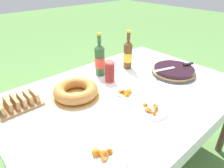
{
  "coord_description": "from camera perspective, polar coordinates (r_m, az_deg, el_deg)",
  "views": [
    {
      "loc": [
        -0.85,
        -0.81,
        1.43
      ],
      "look_at": [
        -0.07,
        0.07,
        0.77
      ],
      "focal_mm": 32.0,
      "sensor_mm": 36.0,
      "label": 1
    }
  ],
  "objects": [
    {
      "name": "snack_plate_right",
      "position": [
        0.94,
        -2.14,
        -19.97
      ],
      "size": [
        0.22,
        0.22,
        0.06
      ],
      "color": "white",
      "rests_on": "tablecloth"
    },
    {
      "name": "snack_plate_near",
      "position": [
        1.22,
        11.21,
        -7.19
      ],
      "size": [
        0.19,
        0.19,
        0.05
      ],
      "color": "white",
      "rests_on": "tablecloth"
    },
    {
      "name": "cider_bottle_amber",
      "position": [
        1.69,
        4.55,
        8.42
      ],
      "size": [
        0.07,
        0.07,
        0.32
      ],
      "color": "brown",
      "rests_on": "tablecloth"
    },
    {
      "name": "tablecloth",
      "position": [
        1.39,
        3.89,
        -2.82
      ],
      "size": [
        1.62,
        1.11,
        0.1
      ],
      "color": "white",
      "rests_on": "garden_table"
    },
    {
      "name": "garden_table",
      "position": [
        1.42,
        3.82,
        -4.51
      ],
      "size": [
        1.61,
        1.1,
        0.7
      ],
      "color": "brown",
      "rests_on": "ground_plane"
    },
    {
      "name": "snack_plate_left",
      "position": [
        1.34,
        3.76,
        -2.76
      ],
      "size": [
        0.22,
        0.22,
        0.05
      ],
      "color": "white",
      "rests_on": "tablecloth"
    },
    {
      "name": "cup_stack",
      "position": [
        1.47,
        -0.63,
        3.51
      ],
      "size": [
        0.07,
        0.07,
        0.16
      ],
      "color": "#E04C47",
      "rests_on": "tablecloth"
    },
    {
      "name": "bundt_cake",
      "position": [
        1.34,
        -10.3,
        -1.9
      ],
      "size": [
        0.32,
        0.32,
        0.08
      ],
      "color": "tan",
      "rests_on": "tablecloth"
    },
    {
      "name": "serving_knife",
      "position": [
        1.69,
        18.16,
        4.78
      ],
      "size": [
        0.36,
        0.14,
        0.01
      ],
      "rotation": [
        0.0,
        0.0,
        2.81
      ],
      "color": "silver",
      "rests_on": "berry_tart"
    },
    {
      "name": "bread_board",
      "position": [
        1.35,
        -25.13,
        -4.85
      ],
      "size": [
        0.26,
        0.18,
        0.07
      ],
      "color": "olive",
      "rests_on": "tablecloth"
    },
    {
      "name": "ground_plane",
      "position": [
        1.85,
        3.13,
        -21.18
      ],
      "size": [
        16.0,
        16.0,
        0.0
      ],
      "primitive_type": "plane",
      "color": "#568442"
    },
    {
      "name": "berry_tart",
      "position": [
        1.68,
        17.2,
        3.55
      ],
      "size": [
        0.35,
        0.35,
        0.06
      ],
      "color": "#38383D",
      "rests_on": "tablecloth"
    },
    {
      "name": "cider_bottle_green",
      "position": [
        1.57,
        -3.49,
        6.97
      ],
      "size": [
        0.08,
        0.08,
        0.34
      ],
      "color": "#2D562D",
      "rests_on": "tablecloth"
    }
  ]
}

